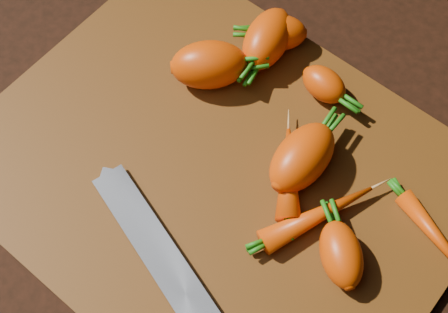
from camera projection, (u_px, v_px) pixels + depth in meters
The scene contains 12 objects.
ground at pixel (218, 177), 0.67m from camera, with size 2.00×2.00×0.01m, color black.
cutting_board at pixel (218, 173), 0.66m from camera, with size 0.50×0.40×0.01m, color #4D2A0C.
carrot_0 at pixel (209, 65), 0.68m from camera, with size 0.08×0.05×0.05m, color #F14400.
carrot_1 at pixel (267, 39), 0.70m from camera, with size 0.08×0.05×0.05m, color #F14400.
carrot_2 at pixel (302, 157), 0.63m from camera, with size 0.09×0.05×0.05m, color #F14400.
carrot_3 at pixel (277, 33), 0.71m from camera, with size 0.07×0.04×0.04m, color #F14400.
carrot_4 at pixel (324, 84), 0.68m from camera, with size 0.05×0.04×0.04m, color #F14400.
carrot_5 at pixel (341, 254), 0.59m from camera, with size 0.07×0.04×0.04m, color #F14400.
carrot_6 at pixel (318, 215), 0.62m from camera, with size 0.13×0.03×0.03m, color #F14400.
carrot_7 at pixel (440, 241), 0.61m from camera, with size 0.11×0.02×0.02m, color #F14400.
carrot_8 at pixel (288, 173), 0.64m from camera, with size 0.10×0.03×0.03m, color #F14400.
knife at pixel (165, 262), 0.60m from camera, with size 0.31×0.12×0.02m.
Camera 1 is at (0.18, -0.21, 0.61)m, focal length 50.00 mm.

